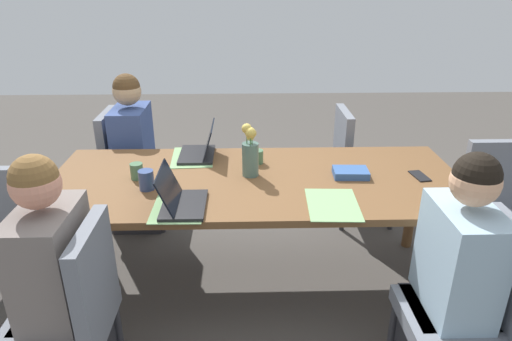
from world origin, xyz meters
The scene contains 21 objects.
ground_plane centered at (0.00, 0.00, 0.00)m, with size 10.00×10.00×0.00m, color #4C4742.
dining_table centered at (0.00, 0.00, 0.68)m, with size 2.39×0.99×0.74m.
chair_far_left_near centered at (-0.96, 0.85, 0.50)m, with size 0.44×0.44×0.90m.
person_far_left_near centered at (-0.89, 0.79, 0.53)m, with size 0.36×0.40×1.19m.
chair_near_left_mid centered at (-0.82, -0.81, 0.50)m, with size 0.44×0.44×0.90m.
person_near_left_mid centered at (-0.89, -0.75, 0.53)m, with size 0.36×0.40×1.19m.
chair_near_left_far centered at (0.93, -0.83, 0.50)m, with size 0.44×0.44×0.90m.
person_near_left_far centered at (0.86, -0.77, 0.53)m, with size 0.36×0.40×1.19m.
chair_head_right_right_near centered at (1.52, 0.05, 0.50)m, with size 0.44×0.44×0.90m.
chair_far_right_far centered at (0.80, 0.84, 0.50)m, with size 0.44×0.44×0.90m.
flower_vase centered at (-0.03, 0.05, 0.89)m, with size 0.10×0.10×0.32m.
placemat_far_left_near centered at (-0.40, 0.34, 0.75)m, with size 0.36×0.26×0.00m, color #7FAD70.
placemat_near_left_mid centered at (-0.40, -0.34, 0.75)m, with size 0.36×0.26×0.00m, color #7FAD70.
placemat_near_left_far centered at (0.39, -0.34, 0.75)m, with size 0.36×0.26×0.00m, color #7FAD70.
laptop_far_left_near centered at (-0.35, 0.36, 0.79)m, with size 0.22×0.32×0.21m.
laptop_near_left_mid centered at (-0.40, -0.34, 0.79)m, with size 0.22×0.32×0.20m.
coffee_mug_near_left centered at (0.01, 0.23, 0.79)m, with size 0.08×0.08×0.08m, color #47704C.
coffee_mug_near_right centered at (-0.69, 0.02, 0.79)m, with size 0.07×0.07×0.09m, color #47704C.
coffee_mug_centre_left centered at (-0.60, -0.12, 0.80)m, with size 0.08×0.08×0.11m, color #33477A.
book_red_cover centered at (0.55, 0.02, 0.77)m, with size 0.20×0.14×0.04m, color #335693.
phone_black centered at (0.96, 0.00, 0.75)m, with size 0.15×0.07×0.01m, color black.
Camera 1 is at (-0.06, -2.39, 1.84)m, focal length 31.87 mm.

